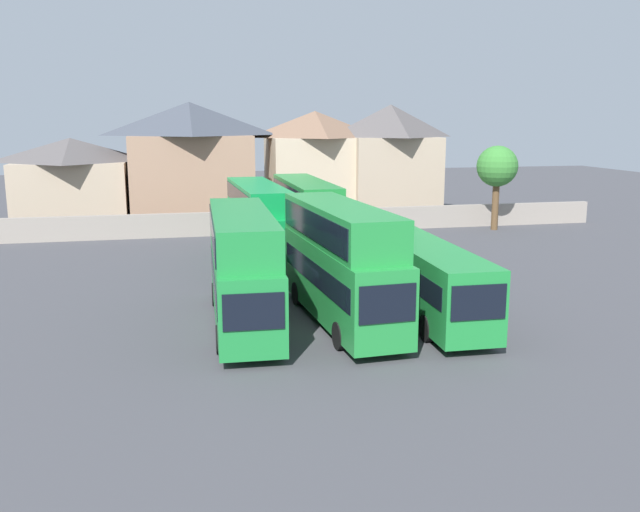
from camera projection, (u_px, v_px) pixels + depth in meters
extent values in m
plane|color=#424247|center=(273.00, 247.00, 47.27)|extent=(140.00, 140.00, 0.00)
cube|color=gray|center=(262.00, 222.00, 52.44)|extent=(56.00, 0.50, 1.80)
cube|color=#1E8238|center=(243.00, 284.00, 29.02)|extent=(2.93, 11.15, 2.95)
cube|color=black|center=(254.00, 312.00, 23.59)|extent=(2.18, 0.17, 1.33)
cube|color=black|center=(243.00, 276.00, 28.95)|extent=(2.93, 10.27, 0.93)
cube|color=#1E8238|center=(242.00, 231.00, 28.83)|extent=(2.86, 10.59, 1.60)
cube|color=black|center=(242.00, 231.00, 28.83)|extent=(2.92, 10.05, 1.12)
cylinder|color=black|center=(279.00, 336.00, 26.16)|extent=(0.35, 1.11, 1.10)
cylinder|color=black|center=(220.00, 339.00, 25.77)|extent=(0.35, 1.11, 1.10)
cylinder|color=black|center=(263.00, 292.00, 32.78)|extent=(0.35, 1.11, 1.10)
cylinder|color=black|center=(215.00, 294.00, 32.38)|extent=(0.35, 1.11, 1.10)
cube|color=#218738|center=(341.00, 280.00, 29.38)|extent=(3.11, 10.97, 3.13)
cube|color=black|center=(388.00, 304.00, 24.18)|extent=(2.17, 0.21, 1.41)
cube|color=black|center=(341.00, 271.00, 29.31)|extent=(3.10, 10.11, 0.99)
cube|color=#218738|center=(339.00, 224.00, 29.16)|extent=(3.03, 10.43, 1.68)
cube|color=black|center=(339.00, 224.00, 29.16)|extent=(3.09, 9.89, 1.17)
cylinder|color=black|center=(394.00, 331.00, 26.79)|extent=(0.37, 1.12, 1.10)
cylinder|color=black|center=(339.00, 336.00, 26.18)|extent=(0.37, 1.12, 1.10)
cylinder|color=black|center=(342.00, 290.00, 33.13)|extent=(0.37, 1.12, 1.10)
cylinder|color=black|center=(297.00, 293.00, 32.52)|extent=(0.37, 1.12, 1.10)
cube|color=#1F8638|center=(423.00, 275.00, 30.65)|extent=(2.74, 12.02, 2.94)
cube|color=black|center=(479.00, 302.00, 24.81)|extent=(2.14, 0.13, 1.32)
cube|color=black|center=(423.00, 268.00, 30.58)|extent=(2.76, 11.07, 0.93)
cylinder|color=black|center=(479.00, 325.00, 27.55)|extent=(0.33, 1.11, 1.10)
cylinder|color=black|center=(427.00, 328.00, 27.13)|extent=(0.33, 1.11, 1.10)
cylinder|color=black|center=(419.00, 283.00, 34.68)|extent=(0.33, 1.11, 1.10)
cylinder|color=black|center=(376.00, 285.00, 34.26)|extent=(0.33, 1.11, 1.10)
cube|color=#0F8D3F|center=(259.00, 232.00, 41.96)|extent=(2.83, 11.64, 3.04)
cube|color=black|center=(276.00, 243.00, 36.36)|extent=(2.21, 0.14, 1.37)
cube|color=black|center=(259.00, 226.00, 41.88)|extent=(2.84, 10.72, 0.96)
cube|color=#0F8D3F|center=(257.00, 196.00, 41.79)|extent=(2.76, 11.06, 1.43)
cube|color=black|center=(257.00, 196.00, 41.79)|extent=(2.84, 10.49, 1.00)
cylinder|color=black|center=(289.00, 264.00, 39.09)|extent=(0.33, 1.11, 1.10)
cylinder|color=black|center=(249.00, 266.00, 38.53)|extent=(0.33, 1.11, 1.10)
cylinder|color=black|center=(268.00, 242.00, 45.91)|extent=(0.33, 1.11, 1.10)
cylinder|color=black|center=(234.00, 244.00, 45.35)|extent=(0.33, 1.11, 1.10)
cube|color=#1E8233|center=(307.00, 229.00, 43.37)|extent=(2.48, 11.85, 2.97)
cube|color=black|center=(328.00, 240.00, 37.61)|extent=(2.17, 0.08, 1.33)
cube|color=black|center=(307.00, 224.00, 43.30)|extent=(2.52, 10.90, 0.93)
cube|color=#1E8233|center=(306.00, 193.00, 43.20)|extent=(2.43, 11.25, 1.60)
cube|color=black|center=(306.00, 193.00, 43.20)|extent=(2.52, 10.66, 1.12)
cylinder|color=black|center=(337.00, 259.00, 40.35)|extent=(0.30, 1.10, 1.10)
cylinder|color=black|center=(300.00, 261.00, 39.88)|extent=(0.30, 1.10, 1.10)
cylinder|color=black|center=(312.00, 239.00, 47.38)|extent=(0.30, 1.10, 1.10)
cylinder|color=black|center=(280.00, 240.00, 46.90)|extent=(0.30, 1.10, 1.10)
cube|color=tan|center=(74.00, 193.00, 56.94)|extent=(8.89, 7.72, 5.29)
pyramid|color=#514C4C|center=(70.00, 150.00, 56.23)|extent=(9.34, 8.10, 1.94)
cube|color=#9E7A60|center=(192.00, 179.00, 57.95)|extent=(10.03, 7.56, 7.41)
pyramid|color=#3D424C|center=(189.00, 119.00, 56.94)|extent=(10.53, 7.94, 2.75)
cube|color=#C6B293|center=(315.00, 177.00, 61.15)|extent=(8.24, 7.12, 7.15)
pyramid|color=brown|center=(315.00, 124.00, 60.21)|extent=(8.65, 7.48, 2.30)
cube|color=tan|center=(390.00, 177.00, 61.82)|extent=(7.87, 6.87, 7.17)
pyramid|color=#514C4C|center=(391.00, 121.00, 60.82)|extent=(8.26, 7.21, 2.86)
cylinder|color=brown|center=(495.00, 205.00, 54.25)|extent=(0.54, 0.54, 3.95)
sphere|color=#387F33|center=(497.00, 166.00, 53.63)|extent=(3.24, 3.24, 3.24)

